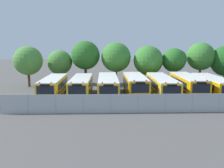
{
  "coord_description": "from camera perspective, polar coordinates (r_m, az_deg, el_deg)",
  "views": [
    {
      "loc": [
        -3.96,
        -32.61,
        6.78
      ],
      "look_at": [
        -2.93,
        0.0,
        1.6
      ],
      "focal_mm": 40.9,
      "sensor_mm": 36.0,
      "label": 1
    }
  ],
  "objects": [
    {
      "name": "ground_plane",
      "position": [
        33.54,
        5.02,
        -2.68
      ],
      "size": [
        160.0,
        160.0,
        0.0
      ],
      "primitive_type": "plane",
      "color": "#514F4C"
    },
    {
      "name": "chainlink_fence",
      "position": [
        25.28,
        5.89,
        -4.26
      ],
      "size": [
        27.0,
        0.07,
        1.91
      ],
      "color": "#9EA0A3",
      "rests_on": "ground_plane"
    },
    {
      "name": "tree_3",
      "position": [
        41.8,
        1.08,
        6.09
      ],
      "size": [
        4.81,
        4.81,
        6.99
      ],
      "color": "#4C3823",
      "rests_on": "ground_plane"
    },
    {
      "name": "school_bus_0",
      "position": [
        33.7,
        -12.95,
        -0.46
      ],
      "size": [
        2.45,
        9.66,
        2.59
      ],
      "rotation": [
        0.0,
        0.0,
        3.14
      ],
      "color": "yellow",
      "rests_on": "ground_plane"
    },
    {
      "name": "school_bus_6",
      "position": [
        36.07,
        21.53,
        -0.27
      ],
      "size": [
        2.86,
        10.7,
        2.56
      ],
      "rotation": [
        0.0,
        0.0,
        3.11
      ],
      "color": "#EAA80C",
      "rests_on": "ground_plane"
    },
    {
      "name": "tree_4",
      "position": [
        41.67,
        8.01,
        5.11
      ],
      "size": [
        4.77,
        4.77,
        6.48
      ],
      "color": "#4C3823",
      "rests_on": "ground_plane"
    },
    {
      "name": "school_bus_3",
      "position": [
        33.44,
        5.18,
        -0.18
      ],
      "size": [
        2.54,
        9.8,
        2.77
      ],
      "rotation": [
        0.0,
        0.0,
        3.14
      ],
      "color": "#EAA80C",
      "rests_on": "ground_plane"
    },
    {
      "name": "traffic_cone",
      "position": [
        27.29,
        15.05,
        -5.03
      ],
      "size": [
        0.46,
        0.46,
        0.6
      ],
      "primitive_type": "cone",
      "color": "#EA5914",
      "rests_on": "ground_plane"
    },
    {
      "name": "tree_6",
      "position": [
        45.07,
        19.07,
        5.92
      ],
      "size": [
        4.63,
        4.63,
        7.0
      ],
      "color": "#4C3823",
      "rests_on": "ground_plane"
    },
    {
      "name": "school_bus_5",
      "position": [
        34.76,
        16.55,
        -0.15
      ],
      "size": [
        2.62,
        9.99,
        2.79
      ],
      "rotation": [
        0.0,
        0.0,
        3.13
      ],
      "color": "#EAA80C",
      "rests_on": "ground_plane"
    },
    {
      "name": "tree_0",
      "position": [
        42.16,
        -18.2,
        4.93
      ],
      "size": [
        4.55,
        4.55,
        6.42
      ],
      "color": "#4C3823",
      "rests_on": "ground_plane"
    },
    {
      "name": "tree_2",
      "position": [
        42.5,
        -5.83,
        6.47
      ],
      "size": [
        4.74,
        4.74,
        7.25
      ],
      "color": "#4C3823",
      "rests_on": "ground_plane"
    },
    {
      "name": "school_bus_1",
      "position": [
        33.04,
        -6.86,
        -0.45
      ],
      "size": [
        2.56,
        9.77,
        2.62
      ],
      "rotation": [
        0.0,
        0.0,
        3.13
      ],
      "color": "yellow",
      "rests_on": "ground_plane"
    },
    {
      "name": "school_bus_4",
      "position": [
        33.8,
        11.05,
        -0.32
      ],
      "size": [
        2.7,
        11.12,
        2.64
      ],
      "rotation": [
        0.0,
        0.0,
        3.12
      ],
      "color": "yellow",
      "rests_on": "ground_plane"
    },
    {
      "name": "tree_1",
      "position": [
        43.73,
        -11.4,
        4.75
      ],
      "size": [
        4.17,
        4.15,
        5.75
      ],
      "color": "#4C3823",
      "rests_on": "ground_plane"
    },
    {
      "name": "tree_5",
      "position": [
        42.89,
        13.91,
        5.28
      ],
      "size": [
        4.07,
        3.89,
        6.07
      ],
      "color": "#4C3823",
      "rests_on": "ground_plane"
    },
    {
      "name": "school_bus_2",
      "position": [
        32.96,
        -0.92,
        -0.35
      ],
      "size": [
        2.56,
        11.13,
        2.68
      ],
      "rotation": [
        0.0,
        0.0,
        3.14
      ],
      "color": "yellow",
      "rests_on": "ground_plane"
    }
  ]
}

